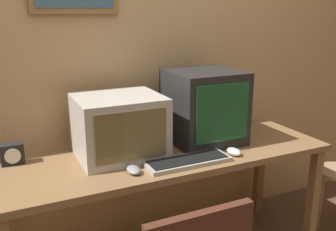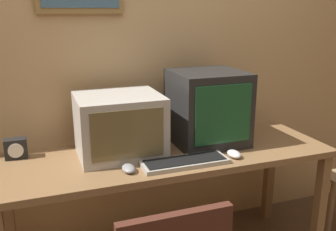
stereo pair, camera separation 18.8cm
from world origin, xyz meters
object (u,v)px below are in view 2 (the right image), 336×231
Objects in this scene: monitor_right at (207,107)px; mouse_near_keyboard at (234,154)px; monitor_left at (119,125)px; mouse_far_corner at (129,168)px; desk_clock at (16,149)px; keyboard_main at (185,162)px.

monitor_right reaches higher than mouse_near_keyboard.
mouse_near_keyboard is at bearing -25.36° from monitor_left.
monitor_left is 4.44× the size of mouse_far_corner.
mouse_near_keyboard is at bearing -82.97° from monitor_right.
mouse_near_keyboard is 0.99× the size of mouse_far_corner.
monitor_left is 0.53m from monitor_right.
mouse_far_corner is at bearing -154.52° from monitor_right.
mouse_far_corner is at bearing -35.68° from desk_clock.
desk_clock is at bearing 154.89° from keyboard_main.
monitor_right is 4.25× the size of mouse_near_keyboard.
keyboard_main is (0.28, -0.26, -0.15)m from monitor_left.
monitor_right is (0.53, 0.00, 0.05)m from monitor_left.
mouse_far_corner is at bearing 178.91° from mouse_near_keyboard.
mouse_near_keyboard is 0.58m from mouse_far_corner.
mouse_near_keyboard reaches higher than keyboard_main.
desk_clock is at bearing 144.32° from mouse_far_corner.
monitor_right is 0.34m from mouse_near_keyboard.
desk_clock is at bearing 167.63° from monitor_left.
mouse_near_keyboard is at bearing -1.09° from mouse_far_corner.
keyboard_main is 0.29m from mouse_far_corner.
keyboard_main is 4.46× the size of mouse_far_corner.
monitor_left is at bearing -12.37° from desk_clock.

